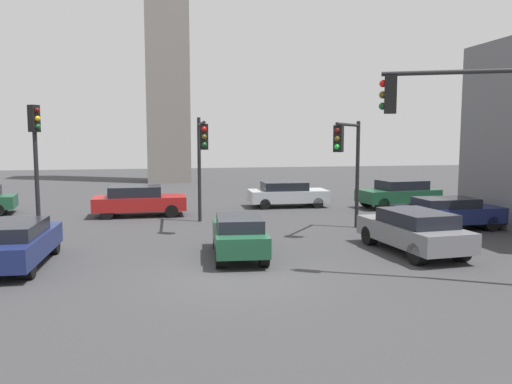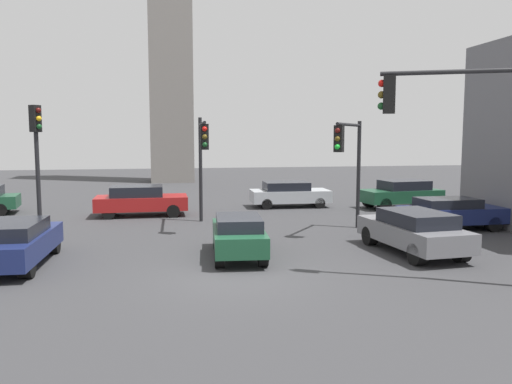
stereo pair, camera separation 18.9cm
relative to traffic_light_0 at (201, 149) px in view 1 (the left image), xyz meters
The scene contains 12 objects.
ground_plane 8.48m from the traffic_light_0, 88.30° to the right, with size 101.31×101.31×0.00m, color #38383A.
traffic_light_0 is the anchor object (origin of this frame).
traffic_light_1 11.25m from the traffic_light_0, 57.77° to the right, with size 3.62×1.79×5.76m.
traffic_light_3 6.11m from the traffic_light_0, 22.44° to the right, with size 2.04×2.61×4.57m.
traffic_light_4 6.43m from the traffic_light_0, 168.77° to the right, with size 0.48×0.45×5.08m.
car_0 9.30m from the traffic_light_0, 43.07° to the right, with size 2.20×4.58×1.45m.
car_3 5.55m from the traffic_light_0, 124.30° to the left, with size 4.47×2.00×1.49m.
car_4 6.17m from the traffic_light_0, 83.04° to the right, with size 1.93×4.05×1.37m.
car_5 8.66m from the traffic_light_0, 138.92° to the right, with size 2.13×4.56×1.38m.
car_6 12.32m from the traffic_light_0, 20.53° to the left, with size 4.57×2.43×1.52m.
car_7 8.32m from the traffic_light_0, 47.71° to the left, with size 4.42×2.15×1.41m.
car_8 10.82m from the traffic_light_0, 12.80° to the right, with size 4.27×1.83×1.34m.
Camera 1 is at (-2.21, -13.73, 3.88)m, focal length 35.58 mm.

